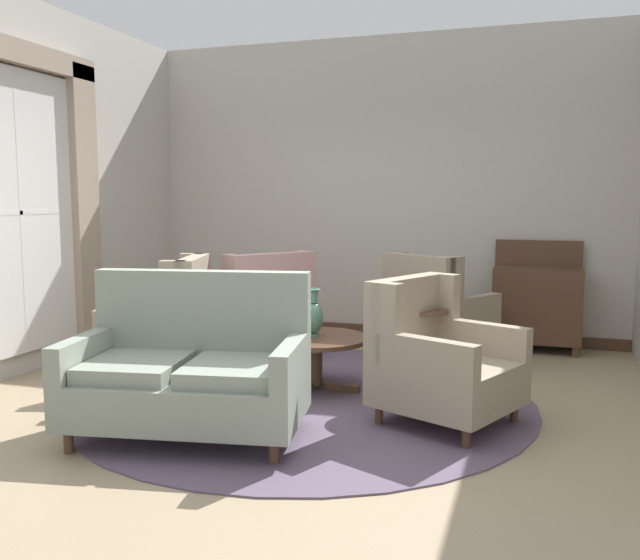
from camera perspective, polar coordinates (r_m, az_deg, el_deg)
ground at (r=4.97m, az=-2.54°, el=-11.02°), size 8.11×8.11×0.00m
wall_back at (r=7.52m, az=5.21°, el=7.68°), size 5.45×0.08×3.27m
wall_left at (r=6.83m, az=-21.31°, el=7.32°), size 0.08×4.05×3.27m
baseboard_back at (r=7.60m, az=4.99°, el=-4.28°), size 5.29×0.03×0.12m
area_rug at (r=5.24m, az=-1.37°, el=-10.01°), size 3.48×3.48×0.01m
window_with_curtains at (r=6.32m, az=-23.99°, el=6.67°), size 0.12×1.96×2.71m
coffee_table at (r=5.40m, az=-0.31°, el=-5.68°), size 0.84×0.84×0.44m
porcelain_vase at (r=5.36m, az=-0.55°, el=-3.06°), size 0.16×0.16×0.38m
settee at (r=4.45m, az=-10.93°, el=-7.67°), size 1.58×1.06×1.05m
armchair_back_corner at (r=6.37m, az=9.72°, el=-3.07°), size 1.08×1.10×1.03m
armchair_far_left at (r=6.48m, az=-5.32°, el=-2.88°), size 1.24×1.23×1.04m
armchair_near_sideboard at (r=4.70m, az=9.98°, el=-6.80°), size 1.08×1.08×0.98m
armchair_near_window at (r=5.82m, az=-12.86°, el=-4.01°), size 0.99×0.99×1.05m
side_table at (r=5.07m, az=8.29°, el=-5.63°), size 0.46×0.46×0.73m
sideboard at (r=7.11m, az=17.86°, el=-1.87°), size 0.85×0.43×1.11m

